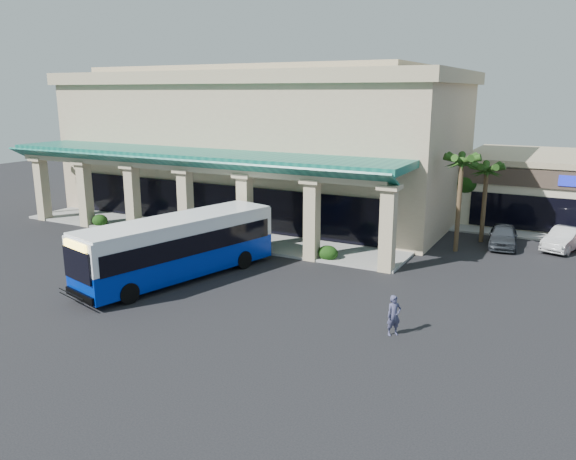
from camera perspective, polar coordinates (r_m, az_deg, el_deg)
The scene contains 11 objects.
ground at distance 28.99m, azimuth -4.77°, elevation -5.27°, with size 110.00×110.00×0.00m, color black.
main_building at distance 45.38m, azimuth -2.52°, elevation 9.05°, with size 30.80×14.80×11.35m, color tan, non-canonical shape.
arcade at distance 38.16m, azimuth -9.50°, elevation 3.67°, with size 30.00×6.20×5.70m, color #0E594D, non-canonical shape.
palm_0 at distance 35.13m, azimuth 17.01°, elevation 3.13°, with size 2.40×2.40×6.60m, color #1A390F, non-canonical shape.
palm_1 at distance 37.95m, azimuth 19.34°, elevation 3.10°, with size 2.40×2.40×5.80m, color #1A390F, non-canonical shape.
palm_2 at distance 48.06m, azimuth -23.69°, elevation 5.08°, with size 2.40×2.40×6.20m, color #1A390F, non-canonical shape.
broadleaf_tree at distance 43.22m, azimuth 17.72°, elevation 3.79°, with size 2.60×2.60×4.81m, color black, non-canonical shape.
transit_bus at distance 29.51m, azimuth -11.01°, elevation -1.85°, with size 2.69×11.57×3.23m, color #00209F, non-canonical shape.
pedestrian at distance 22.96m, azimuth 10.70°, elevation -8.52°, with size 0.61×0.40×1.66m, color #3D3E5F.
car_silver at distance 37.66m, azimuth 21.01°, elevation -0.55°, with size 1.66×4.12×1.40m, color #343A41.
car_white at distance 38.46m, azimuth 26.31°, elevation -0.81°, with size 1.47×4.21×1.39m, color silver.
Camera 1 is at (14.91, -22.99, 9.49)m, focal length 35.00 mm.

